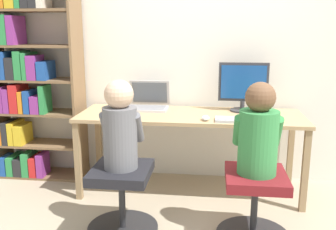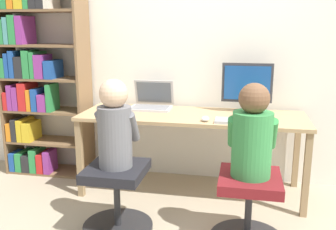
{
  "view_description": "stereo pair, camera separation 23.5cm",
  "coord_description": "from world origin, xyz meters",
  "px_view_note": "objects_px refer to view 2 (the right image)",
  "views": [
    {
      "loc": [
        0.2,
        -2.87,
        1.45
      ],
      "look_at": [
        -0.17,
        0.12,
        0.75
      ],
      "focal_mm": 40.0,
      "sensor_mm": 36.0,
      "label": 1
    },
    {
      "loc": [
        0.43,
        -2.83,
        1.45
      ],
      "look_at": [
        -0.17,
        0.12,
        0.75
      ],
      "focal_mm": 40.0,
      "sensor_mm": 36.0,
      "label": 2
    }
  ],
  "objects_px": {
    "bookshelf": "(35,78)",
    "person_at_laptop": "(115,126)",
    "desktop_monitor": "(247,88)",
    "office_chair_right": "(117,196)",
    "person_at_monitor": "(252,135)",
    "office_chair_left": "(248,207)",
    "laptop": "(152,103)",
    "keyboard": "(242,121)"
  },
  "relations": [
    {
      "from": "bookshelf",
      "to": "person_at_laptop",
      "type": "bearing_deg",
      "value": -39.03
    },
    {
      "from": "desktop_monitor",
      "to": "bookshelf",
      "type": "xyz_separation_m",
      "value": [
        -2.04,
        -0.01,
        0.04
      ]
    },
    {
      "from": "office_chair_right",
      "to": "person_at_monitor",
      "type": "relative_size",
      "value": 0.83
    },
    {
      "from": "office_chair_left",
      "to": "person_at_laptop",
      "type": "distance_m",
      "value": 1.07
    },
    {
      "from": "laptop",
      "to": "office_chair_left",
      "type": "bearing_deg",
      "value": -45.87
    },
    {
      "from": "person_at_monitor",
      "to": "person_at_laptop",
      "type": "distance_m",
      "value": 0.94
    },
    {
      "from": "office_chair_right",
      "to": "bookshelf",
      "type": "relative_size",
      "value": 0.27
    },
    {
      "from": "laptop",
      "to": "office_chair_left",
      "type": "xyz_separation_m",
      "value": [
        0.91,
        -0.94,
        -0.5
      ]
    },
    {
      "from": "bookshelf",
      "to": "desktop_monitor",
      "type": "bearing_deg",
      "value": 0.32
    },
    {
      "from": "office_chair_left",
      "to": "person_at_monitor",
      "type": "bearing_deg",
      "value": 90.0
    },
    {
      "from": "person_at_laptop",
      "to": "bookshelf",
      "type": "distance_m",
      "value": 1.49
    },
    {
      "from": "laptop",
      "to": "keyboard",
      "type": "relative_size",
      "value": 0.87
    },
    {
      "from": "desktop_monitor",
      "to": "office_chair_left",
      "type": "xyz_separation_m",
      "value": [
        0.04,
        -0.93,
        -0.67
      ]
    },
    {
      "from": "desktop_monitor",
      "to": "person_at_laptop",
      "type": "xyz_separation_m",
      "value": [
        -0.9,
        -0.94,
        -0.15
      ]
    },
    {
      "from": "keyboard",
      "to": "bookshelf",
      "type": "height_order",
      "value": "bookshelf"
    },
    {
      "from": "office_chair_right",
      "to": "person_at_laptop",
      "type": "relative_size",
      "value": 0.83
    },
    {
      "from": "office_chair_left",
      "to": "person_at_laptop",
      "type": "relative_size",
      "value": 0.83
    },
    {
      "from": "person_at_laptop",
      "to": "bookshelf",
      "type": "height_order",
      "value": "bookshelf"
    },
    {
      "from": "bookshelf",
      "to": "office_chair_right",
      "type": "bearing_deg",
      "value": -39.14
    },
    {
      "from": "desktop_monitor",
      "to": "office_chair_left",
      "type": "distance_m",
      "value": 1.15
    },
    {
      "from": "keyboard",
      "to": "person_at_laptop",
      "type": "height_order",
      "value": "person_at_laptop"
    },
    {
      "from": "keyboard",
      "to": "office_chair_left",
      "type": "relative_size",
      "value": 0.84
    },
    {
      "from": "keyboard",
      "to": "person_at_laptop",
      "type": "xyz_separation_m",
      "value": [
        -0.87,
        -0.55,
        0.05
      ]
    },
    {
      "from": "person_at_monitor",
      "to": "person_at_laptop",
      "type": "xyz_separation_m",
      "value": [
        -0.94,
        -0.01,
        0.01
      ]
    },
    {
      "from": "office_chair_left",
      "to": "bookshelf",
      "type": "bearing_deg",
      "value": 156.16
    },
    {
      "from": "keyboard",
      "to": "bookshelf",
      "type": "relative_size",
      "value": 0.22
    },
    {
      "from": "keyboard",
      "to": "person_at_laptop",
      "type": "distance_m",
      "value": 1.03
    },
    {
      "from": "office_chair_left",
      "to": "person_at_monitor",
      "type": "distance_m",
      "value": 0.51
    },
    {
      "from": "desktop_monitor",
      "to": "keyboard",
      "type": "relative_size",
      "value": 1.01
    },
    {
      "from": "laptop",
      "to": "keyboard",
      "type": "height_order",
      "value": "laptop"
    },
    {
      "from": "person_at_laptop",
      "to": "bookshelf",
      "type": "relative_size",
      "value": 0.32
    },
    {
      "from": "keyboard",
      "to": "office_chair_left",
      "type": "distance_m",
      "value": 0.72
    },
    {
      "from": "office_chair_right",
      "to": "office_chair_left",
      "type": "bearing_deg",
      "value": 0.79
    },
    {
      "from": "keyboard",
      "to": "person_at_monitor",
      "type": "bearing_deg",
      "value": -83.07
    },
    {
      "from": "laptop",
      "to": "office_chair_left",
      "type": "height_order",
      "value": "laptop"
    },
    {
      "from": "desktop_monitor",
      "to": "person_at_monitor",
      "type": "relative_size",
      "value": 0.71
    },
    {
      "from": "laptop",
      "to": "person_at_laptop",
      "type": "height_order",
      "value": "person_at_laptop"
    },
    {
      "from": "desktop_monitor",
      "to": "laptop",
      "type": "height_order",
      "value": "desktop_monitor"
    },
    {
      "from": "desktop_monitor",
      "to": "laptop",
      "type": "bearing_deg",
      "value": 179.79
    },
    {
      "from": "desktop_monitor",
      "to": "laptop",
      "type": "distance_m",
      "value": 0.88
    },
    {
      "from": "laptop",
      "to": "desktop_monitor",
      "type": "bearing_deg",
      "value": -0.21
    },
    {
      "from": "desktop_monitor",
      "to": "person_at_laptop",
      "type": "relative_size",
      "value": 0.71
    }
  ]
}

